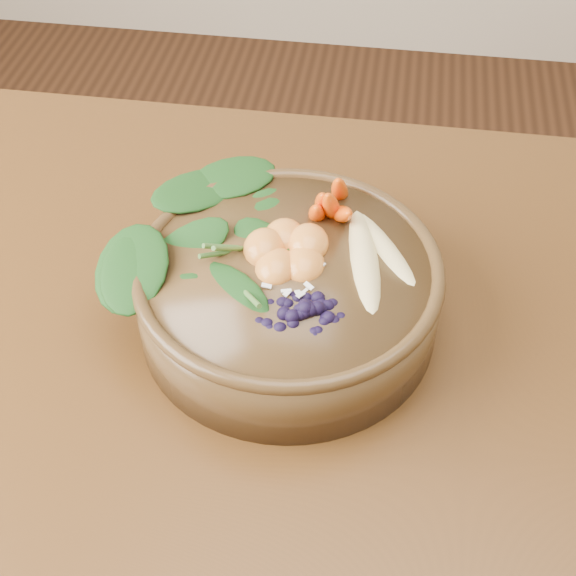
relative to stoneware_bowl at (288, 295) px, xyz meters
name	(u,v)px	position (x,y,z in m)	size (l,w,h in m)	color
stoneware_bowl	(288,295)	(0.00, 0.00, 0.00)	(0.30, 0.30, 0.08)	#4D3519
kale_heap	(232,211)	(-0.06, 0.04, 0.06)	(0.20, 0.17, 0.05)	#1A4117
carrot_cluster	(329,175)	(0.03, 0.09, 0.08)	(0.06, 0.06, 0.08)	#FA4F08
banana_halves	(376,243)	(0.08, 0.03, 0.05)	(0.11, 0.17, 0.03)	#E0CC84
mandarin_cluster	(287,240)	(0.00, 0.02, 0.06)	(0.09, 0.09, 0.03)	orange
blueberry_pile	(302,297)	(0.02, -0.06, 0.06)	(0.14, 0.10, 0.04)	black
coconut_flakes	(294,278)	(0.01, -0.02, 0.04)	(0.09, 0.07, 0.01)	white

